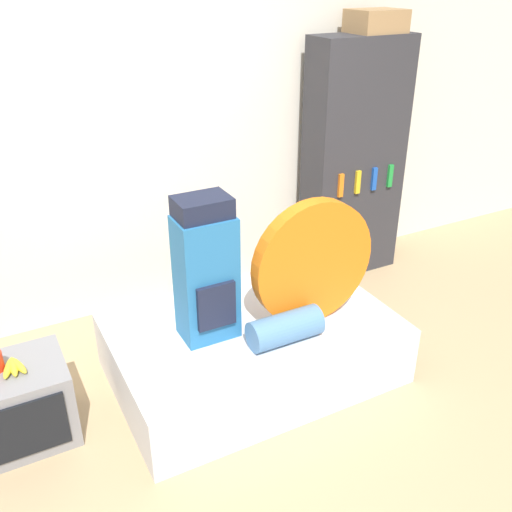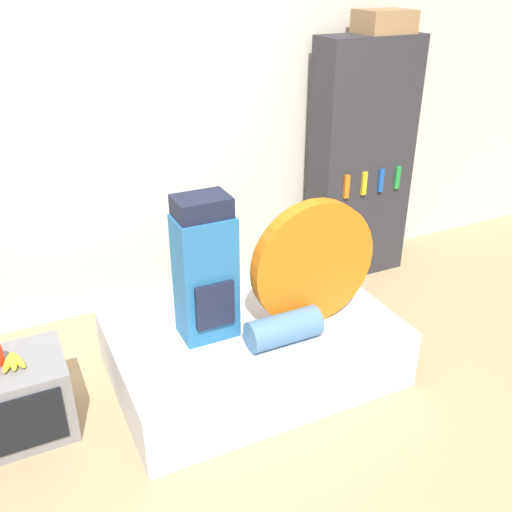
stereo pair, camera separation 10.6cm
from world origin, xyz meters
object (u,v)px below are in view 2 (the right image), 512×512
(television, at_px, (15,399))
(tent_bag, at_px, (313,263))
(cardboard_box, at_px, (384,21))
(bookshelf, at_px, (361,162))
(sleeping_roll, at_px, (284,329))
(backpack, at_px, (205,271))

(television, bearing_deg, tent_bag, -7.29)
(cardboard_box, bearing_deg, bookshelf, -174.78)
(sleeping_roll, relative_size, bookshelf, 0.23)
(backpack, xyz_separation_m, cardboard_box, (1.78, 0.90, 1.18))
(sleeping_roll, xyz_separation_m, cardboard_box, (1.42, 1.18, 1.51))
(backpack, relative_size, television, 1.49)
(tent_bag, height_order, bookshelf, bookshelf)
(cardboard_box, bearing_deg, tent_bag, -137.93)
(backpack, bearing_deg, television, 175.89)
(sleeping_roll, distance_m, cardboard_box, 2.38)
(tent_bag, bearing_deg, bookshelf, 44.57)
(television, bearing_deg, bookshelf, 16.22)
(backpack, height_order, television, backpack)
(sleeping_roll, relative_size, television, 0.75)
(tent_bag, bearing_deg, sleeping_roll, -152.10)
(television, height_order, bookshelf, bookshelf)
(sleeping_roll, bearing_deg, tent_bag, 27.90)
(television, xyz_separation_m, cardboard_box, (2.89, 0.82, 1.76))
(sleeping_roll, height_order, television, sleeping_roll)
(backpack, height_order, bookshelf, bookshelf)
(backpack, height_order, tent_bag, backpack)
(television, bearing_deg, backpack, -4.11)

